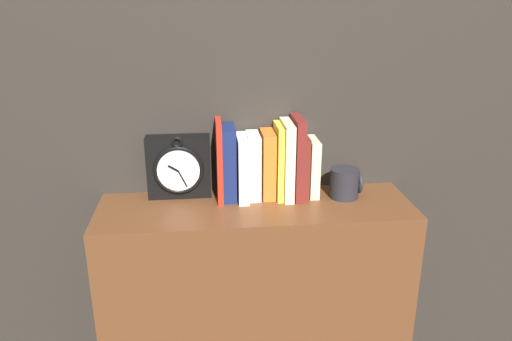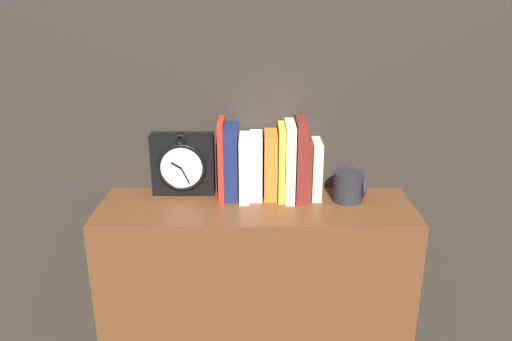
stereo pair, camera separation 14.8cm
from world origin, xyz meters
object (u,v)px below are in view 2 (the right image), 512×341
at_px(book_slot1_navy, 231,162).
at_px(book_slot6_cream, 290,161).
at_px(clock, 183,164).
at_px(book_slot5_yellow, 281,162).
at_px(book_slot4_orange, 271,165).
at_px(mug, 349,187).
at_px(book_slot2_white, 245,168).
at_px(book_slot9_cream, 316,169).
at_px(book_slot0_red, 222,159).
at_px(book_slot3_white, 257,166).
at_px(book_slot8_maroon, 308,167).
at_px(book_slot7_maroon, 300,159).

xyz_separation_m(book_slot1_navy, book_slot6_cream, (0.18, -0.01, 0.01)).
height_order(clock, book_slot5_yellow, book_slot5_yellow).
bearing_deg(clock, book_slot5_yellow, -5.17).
bearing_deg(book_slot4_orange, mug, -9.13).
xyz_separation_m(book_slot2_white, book_slot4_orange, (0.08, 0.01, 0.01)).
distance_m(clock, book_slot9_cream, 0.42).
bearing_deg(book_slot5_yellow, book_slot1_navy, 178.31).
xyz_separation_m(book_slot0_red, book_slot4_orange, (0.15, 0.01, -0.02)).
relative_size(book_slot2_white, book_slot3_white, 0.98).
bearing_deg(book_slot3_white, book_slot9_cream, 0.03).
height_order(clock, book_slot8_maroon, clock).
xyz_separation_m(book_slot1_navy, book_slot8_maroon, (0.24, 0.00, -0.02)).
bearing_deg(book_slot0_red, book_slot8_maroon, 1.87).
xyz_separation_m(clock, book_slot7_maroon, (0.37, -0.03, 0.03)).
bearing_deg(book_slot8_maroon, book_slot5_yellow, -174.57).
distance_m(book_slot3_white, book_slot7_maroon, 0.14).
height_order(book_slot5_yellow, mug, book_slot5_yellow).
xyz_separation_m(book_slot7_maroon, book_slot9_cream, (0.05, 0.01, -0.04)).
height_order(book_slot3_white, book_slot4_orange, book_slot4_orange).
bearing_deg(book_slot5_yellow, book_slot6_cream, -14.17).
height_order(book_slot0_red, mug, book_slot0_red).
relative_size(book_slot1_navy, book_slot2_white, 1.16).
bearing_deg(book_slot9_cream, book_slot2_white, -177.10).
bearing_deg(book_slot0_red, book_slot5_yellow, 0.25).
bearing_deg(book_slot7_maroon, book_slot0_red, 178.79).
distance_m(book_slot7_maroon, mug, 0.17).
xyz_separation_m(book_slot5_yellow, book_slot9_cream, (0.11, 0.01, -0.03)).
bearing_deg(book_slot3_white, book_slot1_navy, -178.92).
bearing_deg(book_slot1_navy, book_slot3_white, 1.08).
height_order(book_slot4_orange, book_slot6_cream, book_slot6_cream).
distance_m(book_slot3_white, book_slot9_cream, 0.19).
relative_size(book_slot3_white, book_slot4_orange, 0.97).
height_order(book_slot0_red, book_slot6_cream, book_slot0_red).
relative_size(book_slot8_maroon, mug, 1.98).
xyz_separation_m(book_slot1_navy, book_slot2_white, (0.04, -0.01, -0.02)).
xyz_separation_m(book_slot4_orange, book_slot5_yellow, (0.03, -0.01, 0.01)).
xyz_separation_m(clock, book_slot9_cream, (0.42, -0.02, -0.01)).
bearing_deg(clock, book_slot0_red, -12.95).
bearing_deg(book_slot6_cream, book_slot3_white, 172.93).
bearing_deg(book_slot8_maroon, book_slot2_white, -176.21).
height_order(book_slot1_navy, book_slot9_cream, book_slot1_navy).
xyz_separation_m(book_slot5_yellow, book_slot7_maroon, (0.06, -0.01, 0.01)).
bearing_deg(book_slot6_cream, book_slot7_maroon, 0.80).
height_order(book_slot4_orange, book_slot5_yellow, book_slot5_yellow).
distance_m(book_slot1_navy, mug, 0.37).
distance_m(book_slot6_cream, book_slot9_cream, 0.09).
bearing_deg(book_slot9_cream, book_slot8_maroon, 176.20).
distance_m(book_slot4_orange, book_slot5_yellow, 0.04).
height_order(clock, book_slot4_orange, book_slot4_orange).
height_order(book_slot3_white, book_slot5_yellow, book_slot5_yellow).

